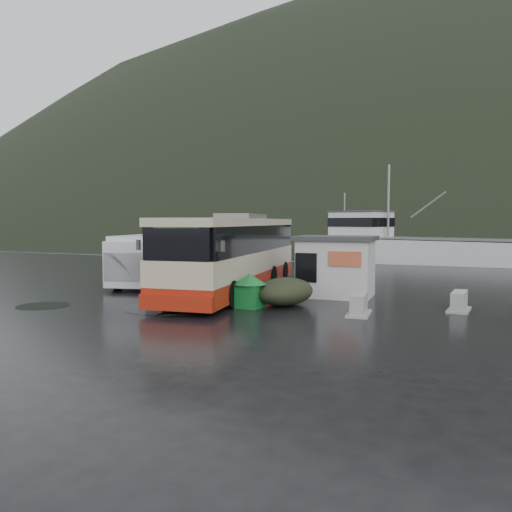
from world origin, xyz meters
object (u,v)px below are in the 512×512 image
at_px(coach_bus, 235,292).
at_px(jersey_barrier_a, 359,315).
at_px(ticket_kiosk, 335,296).
at_px(jersey_barrier_b, 459,311).
at_px(fishing_trawler, 417,258).
at_px(white_van, 150,285).
at_px(waste_bin_left, 201,298).
at_px(dome_tent, 285,305).
at_px(waste_bin_right, 250,308).

height_order(coach_bus, jersey_barrier_a, coach_bus).
xyz_separation_m(ticket_kiosk, jersey_barrier_b, (5.29, -1.87, 0.00)).
height_order(jersey_barrier_a, fishing_trawler, fishing_trawler).
bearing_deg(white_van, waste_bin_left, -44.46).
height_order(coach_bus, waste_bin_left, coach_bus).
distance_m(coach_bus, dome_tent, 4.50).
relative_size(coach_bus, jersey_barrier_a, 8.61).
height_order(waste_bin_left, jersey_barrier_a, waste_bin_left).
bearing_deg(ticket_kiosk, dome_tent, -114.54).
distance_m(coach_bus, waste_bin_right, 4.57).
relative_size(jersey_barrier_a, fishing_trawler, 0.06).
relative_size(coach_bus, white_van, 2.08).
distance_m(coach_bus, ticket_kiosk, 4.93).
height_order(ticket_kiosk, jersey_barrier_a, ticket_kiosk).
bearing_deg(fishing_trawler, coach_bus, -83.69).
xyz_separation_m(waste_bin_right, jersey_barrier_b, (7.71, 2.43, 0.00)).
bearing_deg(coach_bus, jersey_barrier_b, -14.97).
height_order(waste_bin_left, waste_bin_right, waste_bin_left).
distance_m(coach_bus, jersey_barrier_b, 10.30).
bearing_deg(coach_bus, ticket_kiosk, -1.71).
bearing_deg(ticket_kiosk, jersey_barrier_a, -67.36).
bearing_deg(ticket_kiosk, jersey_barrier_b, -21.36).
relative_size(waste_bin_right, jersey_barrier_a, 0.87).
distance_m(white_van, jersey_barrier_b, 15.74).
bearing_deg(fishing_trawler, ticket_kiosk, -73.32).
height_order(coach_bus, jersey_barrier_b, coach_bus).
bearing_deg(waste_bin_right, jersey_barrier_b, 17.51).
bearing_deg(jersey_barrier_b, dome_tent, -168.57).
distance_m(white_van, ticket_kiosk, 10.32).
xyz_separation_m(jersey_barrier_b, fishing_trawler, (-4.04, 27.83, 0.00)).
height_order(waste_bin_right, ticket_kiosk, ticket_kiosk).
height_order(coach_bus, fishing_trawler, fishing_trawler).
bearing_deg(dome_tent, ticket_kiosk, 67.34).
relative_size(waste_bin_left, jersey_barrier_a, 0.96).
height_order(dome_tent, jersey_barrier_b, dome_tent).
distance_m(waste_bin_left, ticket_kiosk, 6.14).
xyz_separation_m(waste_bin_right, dome_tent, (1.09, 1.09, 0.00)).
bearing_deg(waste_bin_right, waste_bin_left, 154.42).
relative_size(coach_bus, fishing_trawler, 0.53).
bearing_deg(jersey_barrier_a, ticket_kiosk, 114.52).
xyz_separation_m(coach_bus, jersey_barrier_b, (10.20, -1.40, 0.00)).
distance_m(ticket_kiosk, jersey_barrier_a, 4.59).
bearing_deg(waste_bin_left, jersey_barrier_a, -10.14).
distance_m(waste_bin_right, jersey_barrier_b, 8.09).
xyz_separation_m(waste_bin_left, dome_tent, (4.09, -0.34, 0.00)).
relative_size(white_van, fishing_trawler, 0.26).
height_order(dome_tent, jersey_barrier_a, dome_tent).
bearing_deg(waste_bin_left, dome_tent, -4.81).
bearing_deg(waste_bin_left, fishing_trawler, 76.96).
bearing_deg(jersey_barrier_a, waste_bin_left, 169.86).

